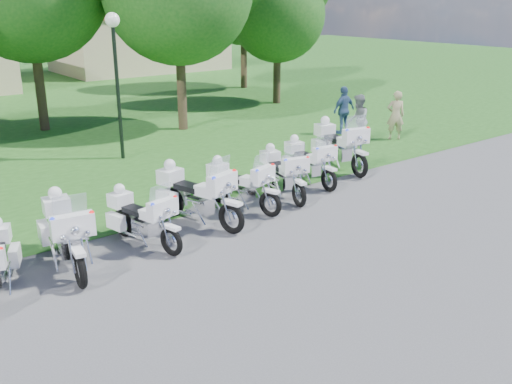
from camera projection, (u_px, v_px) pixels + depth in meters
ground at (314, 243)px, 12.06m from camera, size 100.00×100.00×0.00m
motorcycle_1 at (66, 231)px, 10.86m from camera, size 1.05×2.48×1.67m
motorcycle_2 at (141, 217)px, 11.84m from camera, size 1.01×2.13×1.45m
motorcycle_3 at (195, 194)px, 12.93m from camera, size 1.25×2.46×1.69m
motorcycle_4 at (240, 184)px, 13.86m from camera, size 1.10×2.19×1.50m
motorcycle_5 at (282, 172)px, 14.77m from camera, size 1.06×2.23×1.52m
motorcycle_6 at (308, 161)px, 15.83m from camera, size 0.87×2.24×1.51m
motorcycle_7 at (339, 144)px, 17.16m from camera, size 1.20×2.60×1.77m
lamp_post at (115, 51)px, 17.33m from camera, size 0.44×0.44×4.51m
tree_3 at (277, 5)px, 26.61m from camera, size 5.23×4.46×6.97m
building_east at (139, 40)px, 40.26m from camera, size 11.44×7.28×4.10m
bystander_a at (396, 115)px, 20.60m from camera, size 0.77×0.72×1.77m
bystander_b at (358, 120)px, 19.75m from camera, size 1.09×1.07×1.78m
bystander_c at (344, 110)px, 21.49m from camera, size 1.06×0.47×1.79m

